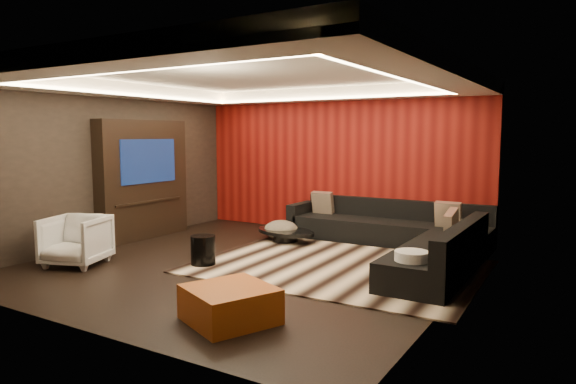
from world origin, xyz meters
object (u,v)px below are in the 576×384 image
Objects in this scene: coffee_table at (286,236)px; drum_stool at (203,250)px; white_side_table at (411,272)px; orange_ottoman at (230,304)px; sectional_sofa at (403,238)px; armchair at (76,241)px.

drum_stool reaches higher than coffee_table.
white_side_table is at bearing 5.55° from drum_stool.
drum_stool reaches higher than orange_ottoman.
sectional_sofa reaches higher than drum_stool.
drum_stool is 3.06m from white_side_table.
orange_ottoman is (-1.31, -1.92, -0.08)m from white_side_table.
orange_ottoman is 3.43m from armchair.
armchair is 0.22× the size of sectional_sofa.
white_side_table is 2.32m from orange_ottoman.
armchair is (-1.63, -0.95, 0.14)m from drum_stool.
drum_stool is 3.24m from sectional_sofa.
orange_ottoman is (1.74, -1.62, -0.05)m from drum_stool.
sectional_sofa is (0.55, 3.91, 0.08)m from orange_ottoman.
armchair reaches higher than coffee_table.
orange_ottoman reaches higher than coffee_table.
coffee_table is 0.33× the size of sectional_sofa.
drum_stool is 0.83× the size of white_side_table.
orange_ottoman is at bearing -97.96° from sectional_sofa.
white_side_table is 0.14× the size of sectional_sofa.
drum_stool is 2.38m from orange_ottoman.
armchair is (-4.68, -1.25, 0.11)m from white_side_table.
coffee_table is 2.81× the size of drum_stool.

